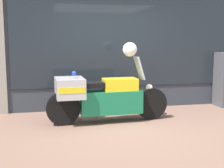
# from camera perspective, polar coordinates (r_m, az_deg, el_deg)

# --- Properties ---
(ground_plane) EXTENTS (60.00, 60.00, 0.00)m
(ground_plane) POSITION_cam_1_polar(r_m,az_deg,el_deg) (5.87, 3.51, -8.37)
(ground_plane) COLOR #7A5B4C
(shop_building) EXTENTS (6.50, 0.55, 3.45)m
(shop_building) POSITION_cam_1_polar(r_m,az_deg,el_deg) (7.49, -3.53, 8.72)
(shop_building) COLOR #333842
(shop_building) RESTS_ON ground
(window_display) EXTENTS (5.18, 0.30, 2.00)m
(window_display) POSITION_cam_1_polar(r_m,az_deg,el_deg) (7.76, 2.12, -0.59)
(window_display) COLOR slate
(window_display) RESTS_ON ground
(paramedic_motorcycle) EXTENTS (2.49, 0.71, 1.32)m
(paramedic_motorcycle) POSITION_cam_1_polar(r_m,az_deg,el_deg) (6.23, -2.16, -2.22)
(paramedic_motorcycle) COLOR black
(paramedic_motorcycle) RESTS_ON ground
(white_helmet) EXTENTS (0.29, 0.29, 0.29)m
(white_helmet) POSITION_cam_1_polar(r_m,az_deg,el_deg) (6.29, 3.28, 6.33)
(white_helmet) COLOR white
(white_helmet) RESTS_ON paramedic_motorcycle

